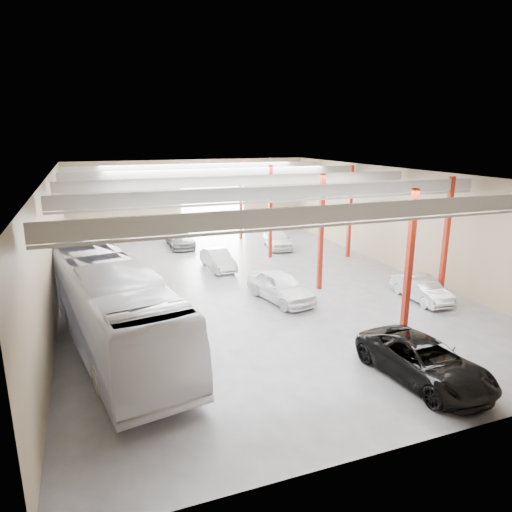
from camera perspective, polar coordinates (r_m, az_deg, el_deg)
depot_shell at (r=27.95m, az=-0.87°, el=6.30°), size 22.12×32.12×7.06m
coach_bus at (r=20.99m, az=-17.54°, el=-6.00°), size 5.56×14.10×3.83m
black_sedan at (r=19.01m, az=20.30°, el=-12.19°), size 3.14×5.90×1.58m
car_row_a at (r=26.00m, az=3.08°, el=-3.78°), size 2.89×5.21×1.68m
car_row_b at (r=32.12m, az=-4.77°, el=-0.43°), size 1.70×4.28×1.38m
car_row_c at (r=39.14m, az=-9.50°, el=2.24°), size 2.18×5.03×1.44m
car_right_near at (r=27.67m, az=19.98°, el=-3.85°), size 1.69×4.25×1.38m
car_right_far at (r=38.07m, az=2.67°, el=2.15°), size 2.53×4.76×1.54m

